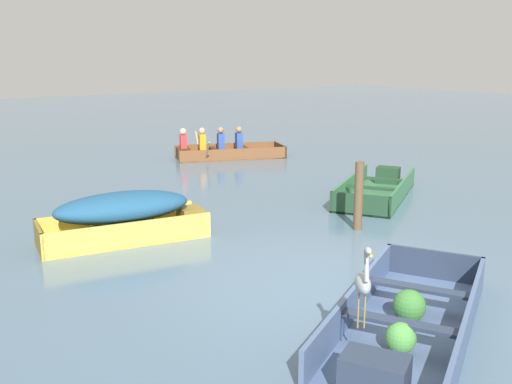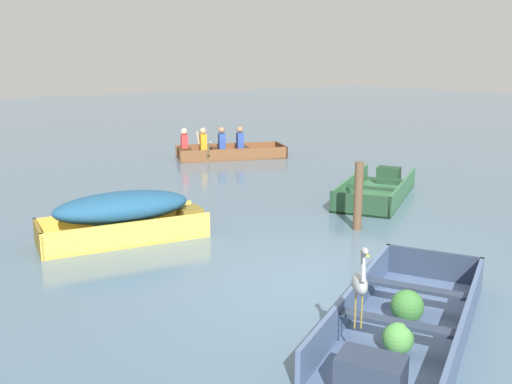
{
  "view_description": "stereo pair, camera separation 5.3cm",
  "coord_description": "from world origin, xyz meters",
  "px_view_note": "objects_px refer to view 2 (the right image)",
  "views": [
    {
      "loc": [
        -4.68,
        -5.12,
        2.85
      ],
      "look_at": [
        1.43,
        3.62,
        0.35
      ],
      "focal_mm": 40.0,
      "sensor_mm": 36.0,
      "label": 1
    },
    {
      "loc": [
        -4.64,
        -5.15,
        2.85
      ],
      "look_at": [
        1.43,
        3.62,
        0.35
      ],
      "focal_mm": 40.0,
      "sensor_mm": 36.0,
      "label": 2
    }
  ],
  "objects_px": {
    "skiff_green_near_moored": "(378,190)",
    "mooring_post": "(358,196)",
    "skiff_yellow_mid_moored": "(125,213)",
    "rowboat_wooden_brown_with_crew": "(223,150)",
    "dinghy_slate_blue_foreground": "(403,324)",
    "heron_on_dinghy": "(360,282)"
  },
  "relations": [
    {
      "from": "mooring_post",
      "to": "skiff_yellow_mid_moored",
      "type": "bearing_deg",
      "value": 153.6
    },
    {
      "from": "skiff_yellow_mid_moored",
      "to": "mooring_post",
      "type": "distance_m",
      "value": 3.87
    },
    {
      "from": "skiff_yellow_mid_moored",
      "to": "rowboat_wooden_brown_with_crew",
      "type": "height_order",
      "value": "rowboat_wooden_brown_with_crew"
    },
    {
      "from": "skiff_yellow_mid_moored",
      "to": "mooring_post",
      "type": "xyz_separation_m",
      "value": [
        3.47,
        -1.72,
        0.13
      ]
    },
    {
      "from": "skiff_green_near_moored",
      "to": "skiff_yellow_mid_moored",
      "type": "bearing_deg",
      "value": 177.85
    },
    {
      "from": "mooring_post",
      "to": "dinghy_slate_blue_foreground",
      "type": "bearing_deg",
      "value": -127.53
    },
    {
      "from": "rowboat_wooden_brown_with_crew",
      "to": "mooring_post",
      "type": "distance_m",
      "value": 7.71
    },
    {
      "from": "dinghy_slate_blue_foreground",
      "to": "heron_on_dinghy",
      "type": "height_order",
      "value": "heron_on_dinghy"
    },
    {
      "from": "skiff_green_near_moored",
      "to": "mooring_post",
      "type": "bearing_deg",
      "value": -144.14
    },
    {
      "from": "skiff_yellow_mid_moored",
      "to": "heron_on_dinghy",
      "type": "relative_size",
      "value": 3.24
    },
    {
      "from": "skiff_green_near_moored",
      "to": "heron_on_dinghy",
      "type": "height_order",
      "value": "heron_on_dinghy"
    },
    {
      "from": "mooring_post",
      "to": "rowboat_wooden_brown_with_crew",
      "type": "bearing_deg",
      "value": 75.87
    },
    {
      "from": "dinghy_slate_blue_foreground",
      "to": "rowboat_wooden_brown_with_crew",
      "type": "relative_size",
      "value": 1.02
    },
    {
      "from": "skiff_green_near_moored",
      "to": "skiff_yellow_mid_moored",
      "type": "relative_size",
      "value": 1.19
    },
    {
      "from": "skiff_yellow_mid_moored",
      "to": "rowboat_wooden_brown_with_crew",
      "type": "bearing_deg",
      "value": 47.07
    },
    {
      "from": "skiff_yellow_mid_moored",
      "to": "heron_on_dinghy",
      "type": "xyz_separation_m",
      "value": [
        0.26,
        -4.98,
        0.43
      ]
    },
    {
      "from": "skiff_yellow_mid_moored",
      "to": "mooring_post",
      "type": "bearing_deg",
      "value": -26.4
    },
    {
      "from": "skiff_green_near_moored",
      "to": "mooring_post",
      "type": "xyz_separation_m",
      "value": [
        -2.09,
        -1.51,
        0.45
      ]
    },
    {
      "from": "dinghy_slate_blue_foreground",
      "to": "mooring_post",
      "type": "height_order",
      "value": "mooring_post"
    },
    {
      "from": "skiff_yellow_mid_moored",
      "to": "skiff_green_near_moored",
      "type": "bearing_deg",
      "value": -2.15
    },
    {
      "from": "dinghy_slate_blue_foreground",
      "to": "skiff_green_near_moored",
      "type": "distance_m",
      "value": 6.39
    },
    {
      "from": "dinghy_slate_blue_foreground",
      "to": "mooring_post",
      "type": "distance_m",
      "value": 3.9
    }
  ]
}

